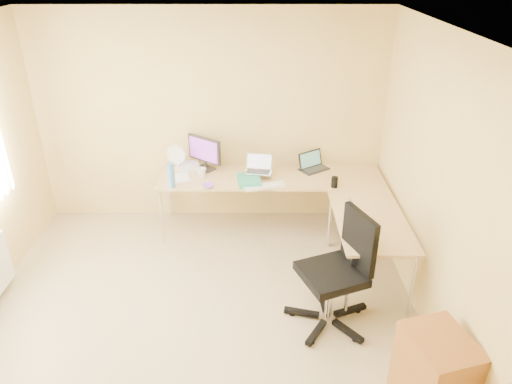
{
  "coord_description": "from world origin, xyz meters",
  "views": [
    {
      "loc": [
        0.54,
        -3.28,
        3.14
      ],
      "look_at": [
        0.55,
        1.1,
        0.9
      ],
      "focal_mm": 33.48,
      "sensor_mm": 36.0,
      "label": 1
    }
  ],
  "objects_px": {
    "mug": "(201,173)",
    "office_chair": "(331,278)",
    "keyboard": "(264,186)",
    "desk_return": "(367,249)",
    "laptop_center": "(258,164)",
    "water_bottle": "(171,175)",
    "laptop_black": "(314,162)",
    "monitor": "(205,153)",
    "desk_main": "(270,203)",
    "desk_fan": "(177,158)",
    "cabinet": "(435,376)",
    "laptop_return": "(365,216)"
  },
  "relations": [
    {
      "from": "monitor",
      "to": "cabinet",
      "type": "bearing_deg",
      "value": -18.96
    },
    {
      "from": "desk_return",
      "to": "laptop_center",
      "type": "xyz_separation_m",
      "value": [
        -1.12,
        0.98,
        0.53
      ]
    },
    {
      "from": "keyboard",
      "to": "desk_fan",
      "type": "xyz_separation_m",
      "value": [
        -1.05,
        0.5,
        0.14
      ]
    },
    {
      "from": "laptop_black",
      "to": "office_chair",
      "type": "relative_size",
      "value": 0.3
    },
    {
      "from": "desk_return",
      "to": "cabinet",
      "type": "relative_size",
      "value": 1.82
    },
    {
      "from": "laptop_center",
      "to": "desk_fan",
      "type": "relative_size",
      "value": 1.08
    },
    {
      "from": "water_bottle",
      "to": "cabinet",
      "type": "xyz_separation_m",
      "value": [
        2.25,
        -2.35,
        -0.52
      ]
    },
    {
      "from": "laptop_center",
      "to": "cabinet",
      "type": "xyz_separation_m",
      "value": [
        1.27,
        -2.63,
        -0.53
      ]
    },
    {
      "from": "keyboard",
      "to": "monitor",
      "type": "bearing_deg",
      "value": 127.99
    },
    {
      "from": "laptop_return",
      "to": "office_chair",
      "type": "bearing_deg",
      "value": 139.28
    },
    {
      "from": "mug",
      "to": "office_chair",
      "type": "relative_size",
      "value": 0.1
    },
    {
      "from": "keyboard",
      "to": "water_bottle",
      "type": "distance_m",
      "value": 1.06
    },
    {
      "from": "laptop_black",
      "to": "keyboard",
      "type": "bearing_deg",
      "value": -176.42
    },
    {
      "from": "desk_main",
      "to": "desk_fan",
      "type": "height_order",
      "value": "desk_fan"
    },
    {
      "from": "desk_fan",
      "to": "monitor",
      "type": "bearing_deg",
      "value": 16.3
    },
    {
      "from": "laptop_center",
      "to": "laptop_black",
      "type": "distance_m",
      "value": 0.72
    },
    {
      "from": "water_bottle",
      "to": "laptop_black",
      "type": "bearing_deg",
      "value": 16.14
    },
    {
      "from": "laptop_return",
      "to": "mug",
      "type": "bearing_deg",
      "value": 51.38
    },
    {
      "from": "office_chair",
      "to": "cabinet",
      "type": "relative_size",
      "value": 1.57
    },
    {
      "from": "mug",
      "to": "cabinet",
      "type": "height_order",
      "value": "mug"
    },
    {
      "from": "water_bottle",
      "to": "laptop_center",
      "type": "bearing_deg",
      "value": 15.88
    },
    {
      "from": "mug",
      "to": "water_bottle",
      "type": "bearing_deg",
      "value": -137.69
    },
    {
      "from": "monitor",
      "to": "keyboard",
      "type": "height_order",
      "value": "monitor"
    },
    {
      "from": "laptop_center",
      "to": "office_chair",
      "type": "xyz_separation_m",
      "value": [
        0.65,
        -1.64,
        -0.39
      ]
    },
    {
      "from": "desk_main",
      "to": "cabinet",
      "type": "xyz_separation_m",
      "value": [
        1.13,
        -2.65,
        -0.01
      ]
    },
    {
      "from": "keyboard",
      "to": "desk_main",
      "type": "bearing_deg",
      "value": 57.81
    },
    {
      "from": "office_chair",
      "to": "keyboard",
      "type": "bearing_deg",
      "value": 91.03
    },
    {
      "from": "laptop_black",
      "to": "monitor",
      "type": "bearing_deg",
      "value": 144.88
    },
    {
      "from": "desk_return",
      "to": "laptop_black",
      "type": "height_order",
      "value": "laptop_black"
    },
    {
      "from": "keyboard",
      "to": "cabinet",
      "type": "relative_size",
      "value": 0.67
    },
    {
      "from": "keyboard",
      "to": "cabinet",
      "type": "distance_m",
      "value": 2.67
    },
    {
      "from": "keyboard",
      "to": "office_chair",
      "type": "distance_m",
      "value": 1.5
    },
    {
      "from": "laptop_center",
      "to": "laptop_return",
      "type": "height_order",
      "value": "laptop_center"
    },
    {
      "from": "laptop_center",
      "to": "cabinet",
      "type": "distance_m",
      "value": 2.97
    },
    {
      "from": "water_bottle",
      "to": "desk_fan",
      "type": "distance_m",
      "value": 0.5
    },
    {
      "from": "mug",
      "to": "laptop_return",
      "type": "bearing_deg",
      "value": -33.52
    },
    {
      "from": "laptop_return",
      "to": "laptop_black",
      "type": "bearing_deg",
      "value": 9.25
    },
    {
      "from": "desk_fan",
      "to": "laptop_return",
      "type": "relative_size",
      "value": 0.96
    },
    {
      "from": "laptop_black",
      "to": "water_bottle",
      "type": "bearing_deg",
      "value": 161.73
    },
    {
      "from": "monitor",
      "to": "mug",
      "type": "distance_m",
      "value": 0.27
    },
    {
      "from": "water_bottle",
      "to": "keyboard",
      "type": "bearing_deg",
      "value": 0.0
    },
    {
      "from": "laptop_black",
      "to": "office_chair",
      "type": "height_order",
      "value": "office_chair"
    },
    {
      "from": "laptop_center",
      "to": "office_chair",
      "type": "bearing_deg",
      "value": -59.05
    },
    {
      "from": "monitor",
      "to": "laptop_return",
      "type": "bearing_deg",
      "value": -1.66
    },
    {
      "from": "office_chair",
      "to": "cabinet",
      "type": "distance_m",
      "value": 1.18
    },
    {
      "from": "desk_fan",
      "to": "desk_main",
      "type": "bearing_deg",
      "value": 6.23
    },
    {
      "from": "desk_return",
      "to": "desk_fan",
      "type": "xyz_separation_m",
      "value": [
        -2.1,
        1.2,
        0.51
      ]
    },
    {
      "from": "mug",
      "to": "laptop_center",
      "type": "bearing_deg",
      "value": -0.18
    },
    {
      "from": "desk_main",
      "to": "laptop_center",
      "type": "distance_m",
      "value": 0.55
    },
    {
      "from": "keyboard",
      "to": "office_chair",
      "type": "xyz_separation_m",
      "value": [
        0.58,
        -1.37,
        -0.24
      ]
    }
  ]
}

